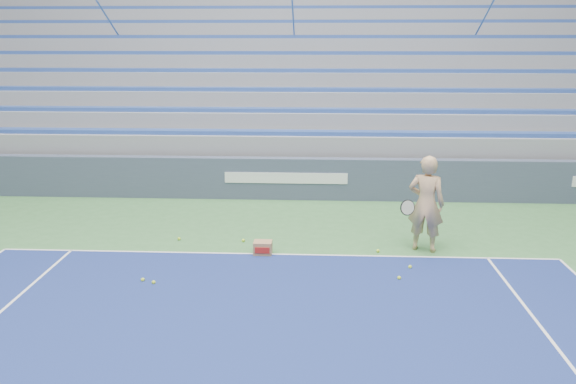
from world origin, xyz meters
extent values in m
cube|color=white|center=(0.00, 11.88, 0.01)|extent=(10.97, 0.05, 0.00)
cube|color=#3B455A|center=(0.00, 15.88, 0.55)|extent=(30.00, 0.30, 1.10)
cube|color=white|center=(0.00, 15.72, 0.60)|extent=(3.20, 0.02, 0.28)
cube|color=gray|center=(0.00, 20.43, 0.55)|extent=(30.00, 8.50, 1.10)
cube|color=gray|center=(0.00, 20.43, 1.35)|extent=(30.00, 8.50, 0.50)
cube|color=#294797|center=(0.00, 16.56, 1.66)|extent=(29.60, 0.42, 0.11)
cube|color=gray|center=(0.00, 20.86, 1.85)|extent=(30.00, 7.65, 0.50)
cube|color=#294797|center=(0.00, 17.41, 2.16)|extent=(29.60, 0.42, 0.11)
cube|color=gray|center=(0.00, 21.28, 2.35)|extent=(30.00, 6.80, 0.50)
cube|color=#294797|center=(0.00, 18.26, 2.66)|extent=(29.60, 0.42, 0.11)
cube|color=gray|center=(0.00, 21.71, 2.85)|extent=(30.00, 5.95, 0.50)
cube|color=#294797|center=(0.00, 19.11, 3.16)|extent=(29.60, 0.42, 0.11)
cube|color=gray|center=(0.00, 22.13, 3.35)|extent=(30.00, 5.10, 0.50)
cube|color=#294797|center=(0.00, 19.96, 3.66)|extent=(29.60, 0.42, 0.11)
cube|color=gray|center=(0.00, 22.56, 3.85)|extent=(30.00, 4.25, 0.50)
cube|color=#294797|center=(0.00, 20.81, 4.15)|extent=(29.60, 0.42, 0.11)
cube|color=gray|center=(0.00, 22.98, 4.35)|extent=(30.00, 3.40, 0.50)
cube|color=#294797|center=(0.00, 21.66, 4.65)|extent=(29.60, 0.42, 0.11)
cube|color=gray|center=(0.00, 23.41, 4.85)|extent=(30.00, 2.55, 0.50)
cube|color=#294797|center=(0.00, 22.51, 5.15)|extent=(29.60, 0.42, 0.11)
cube|color=gray|center=(0.00, 23.84, 5.35)|extent=(30.00, 1.70, 0.50)
cube|color=gray|center=(0.00, 24.98, 3.65)|extent=(31.00, 0.40, 7.30)
cylinder|color=#3166AE|center=(-6.00, 20.43, 4.60)|extent=(0.05, 8.53, 5.04)
cylinder|color=#3166AE|center=(0.00, 20.43, 4.60)|extent=(0.05, 8.53, 5.04)
cylinder|color=#3166AE|center=(6.00, 20.43, 4.60)|extent=(0.05, 8.53, 5.04)
imported|color=tan|center=(2.95, 12.29, 0.97)|extent=(0.83, 0.68, 1.94)
cylinder|color=black|center=(2.60, 12.04, 0.95)|extent=(0.12, 0.27, 0.08)
cylinder|color=beige|center=(2.50, 11.76, 1.05)|extent=(0.29, 0.16, 0.28)
torus|color=black|center=(2.50, 11.76, 1.05)|extent=(0.31, 0.18, 0.30)
cube|color=#9D754C|center=(-0.25, 11.90, 0.13)|extent=(0.36, 0.27, 0.27)
cube|color=#B21E19|center=(-0.25, 11.76, 0.13)|extent=(0.29, 0.02, 0.12)
sphere|color=#CFEF31|center=(2.03, 12.11, 0.03)|extent=(0.07, 0.07, 0.07)
sphere|color=#CFEF31|center=(2.54, 11.33, 0.03)|extent=(0.07, 0.07, 0.07)
sphere|color=#CFEF31|center=(-0.73, 12.57, 0.03)|extent=(0.07, 0.07, 0.07)
sphere|color=#CFEF31|center=(2.26, 10.82, 0.03)|extent=(0.07, 0.07, 0.07)
sphere|color=#CFEF31|center=(-2.02, 10.42, 0.03)|extent=(0.07, 0.07, 0.07)
sphere|color=#CFEF31|center=(-2.10, 12.61, 0.03)|extent=(0.07, 0.07, 0.07)
sphere|color=#CFEF31|center=(-2.24, 10.52, 0.03)|extent=(0.07, 0.07, 0.07)
camera|label=1|loc=(0.75, 1.59, 4.14)|focal=35.00mm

